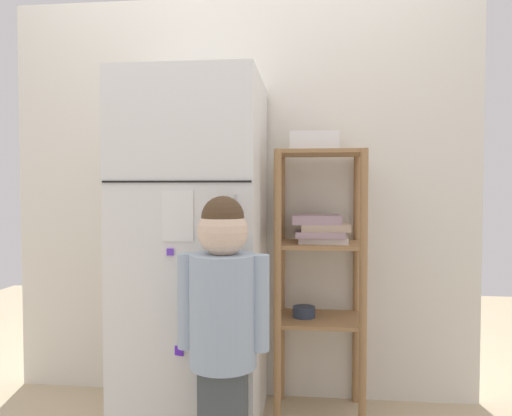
{
  "coord_description": "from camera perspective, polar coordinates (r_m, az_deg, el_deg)",
  "views": [
    {
      "loc": [
        0.37,
        -2.21,
        1.11
      ],
      "look_at": [
        0.12,
        0.02,
        1.02
      ],
      "focal_mm": 34.12,
      "sensor_mm": 36.0,
      "label": 1
    }
  ],
  "objects": [
    {
      "name": "pantry_shelf_unit",
      "position": [
        2.4,
        7.42,
        -5.26
      ],
      "size": [
        0.42,
        0.35,
        1.29
      ],
      "color": "#9E7247",
      "rests_on": "ground"
    },
    {
      "name": "refrigerator",
      "position": [
        2.32,
        -7.23,
        -5.16
      ],
      "size": [
        0.63,
        0.67,
        1.62
      ],
      "color": "white",
      "rests_on": "ground"
    },
    {
      "name": "fruit_bin",
      "position": [
        2.4,
        6.97,
        7.46
      ],
      "size": [
        0.23,
        0.19,
        0.09
      ],
      "color": "white",
      "rests_on": "pantry_shelf_unit"
    },
    {
      "name": "child_standing",
      "position": [
        1.87,
        -3.87,
        -11.78
      ],
      "size": [
        0.35,
        0.26,
        1.08
      ],
      "color": "#495154",
      "rests_on": "ground"
    },
    {
      "name": "kitchen_wall_back",
      "position": [
        2.61,
        -1.87,
        1.19
      ],
      "size": [
        2.48,
        0.03,
        2.12
      ],
      "primitive_type": "cube",
      "color": "silver",
      "rests_on": "ground"
    }
  ]
}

